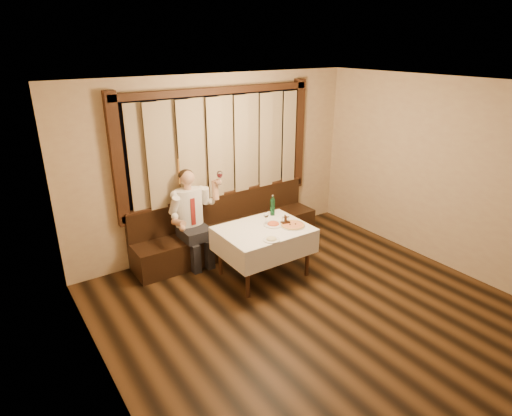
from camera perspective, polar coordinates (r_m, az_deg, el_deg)
room at (r=5.29m, az=5.65°, el=1.99°), size 5.01×6.01×2.81m
banquette at (r=7.07m, az=-3.75°, el=-3.18°), size 3.20×0.61×0.94m
dining_table at (r=6.14m, az=1.05°, el=-3.60°), size 1.27×0.97×0.76m
pizza at (r=6.18m, az=4.92°, el=-2.29°), size 0.36×0.36×0.04m
pasta_red at (r=6.18m, az=2.32°, el=-1.97°), size 0.28×0.28×0.10m
pasta_cream at (r=5.73m, az=2.08°, el=-4.02°), size 0.23×0.23×0.08m
green_bottle at (r=6.50m, az=2.23°, el=0.19°), size 0.07×0.07×0.32m
table_wine_glass at (r=6.15m, az=1.35°, el=-1.03°), size 0.07×0.07×0.19m
cruet_caddy at (r=6.22m, az=3.94°, el=-1.76°), size 0.14×0.10×0.14m
seated_man at (r=6.49m, az=-8.56°, el=-0.46°), size 0.83×0.62×1.48m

